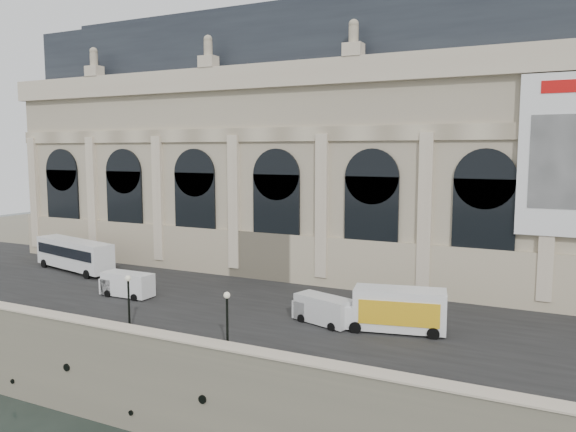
# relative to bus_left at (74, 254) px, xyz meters

# --- Properties ---
(quay) EXTENTS (160.00, 70.00, 6.00)m
(quay) POSITION_rel_bus_left_xyz_m (26.37, 18.79, -4.98)
(quay) COLOR gray
(quay) RESTS_ON ground
(street) EXTENTS (160.00, 24.00, 0.06)m
(street) POSITION_rel_bus_left_xyz_m (26.37, -2.21, -1.95)
(street) COLOR #2D2D2D
(street) RESTS_ON quay
(parapet) EXTENTS (160.00, 1.40, 1.21)m
(parapet) POSITION_rel_bus_left_xyz_m (26.37, -15.61, -1.36)
(parapet) COLOR gray
(parapet) RESTS_ON quay
(museum) EXTENTS (69.00, 18.70, 29.10)m
(museum) POSITION_rel_bus_left_xyz_m (20.39, 14.65, 11.74)
(museum) COLOR #BFB393
(museum) RESTS_ON quay
(bus_left) EXTENTS (12.22, 5.14, 3.53)m
(bus_left) POSITION_rel_bus_left_xyz_m (0.00, 0.00, 0.00)
(bus_left) COLOR white
(bus_left) RESTS_ON quay
(van_b) EXTENTS (5.08, 2.13, 2.26)m
(van_b) POSITION_rel_bus_left_xyz_m (12.62, -5.84, -0.82)
(van_b) COLOR white
(van_b) RESTS_ON quay
(van_c) EXTENTS (5.28, 3.29, 2.21)m
(van_c) POSITION_rel_bus_left_xyz_m (31.94, -5.33, -0.85)
(van_c) COLOR silver
(van_c) RESTS_ON quay
(box_truck) EXTENTS (8.36, 4.20, 3.23)m
(box_truck) POSITION_rel_bus_left_xyz_m (37.48, -4.67, -0.36)
(box_truck) COLOR white
(box_truck) RESTS_ON quay
(lamp_left) EXTENTS (0.44, 0.44, 4.28)m
(lamp_left) POSITION_rel_bus_left_xyz_m (19.96, -13.46, 0.15)
(lamp_left) COLOR black
(lamp_left) RESTS_ON quay
(lamp_right) EXTENTS (0.43, 0.43, 4.26)m
(lamp_right) POSITION_rel_bus_left_xyz_m (29.07, -14.31, 0.14)
(lamp_right) COLOR black
(lamp_right) RESTS_ON quay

